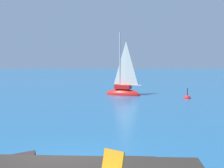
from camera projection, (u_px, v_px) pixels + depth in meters
The scene contains 2 objects.
sailboat_near at pixel (123, 91), 26.83m from camera, with size 3.41×2.33×6.17m.
marker_buoy at pixel (187, 98), 24.59m from camera, with size 0.56×0.56×1.13m.
Camera 1 is at (1.24, -8.66, 3.37)m, focal length 47.92 mm.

